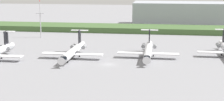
{
  "coord_description": "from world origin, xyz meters",
  "views": [
    {
      "loc": [
        17.12,
        -110.76,
        28.55
      ],
      "look_at": [
        0.0,
        9.12,
        3.0
      ],
      "focal_mm": 53.85,
      "sensor_mm": 36.0,
      "label": 1
    }
  ],
  "objects": [
    {
      "name": "antenna_mast",
      "position": [
        -42.11,
        49.93,
        7.78
      ],
      "size": [
        4.4,
        0.5,
        18.55
      ],
      "color": "#B2B2B7",
      "rests_on": "ground"
    },
    {
      "name": "grass_berm",
      "position": [
        0.0,
        77.24,
        1.5
      ],
      "size": [
        320.0,
        20.0,
        3.01
      ],
      "primitive_type": "cube",
      "color": "#426033",
      "rests_on": "ground"
    },
    {
      "name": "distant_hangar",
      "position": [
        29.66,
        106.61,
        7.34
      ],
      "size": [
        58.35,
        26.67,
        14.68
      ],
      "primitive_type": "cube",
      "color": "#9EA3AD",
      "rests_on": "ground"
    },
    {
      "name": "regional_jet_third",
      "position": [
        13.2,
        12.87,
        2.54
      ],
      "size": [
        22.81,
        31.0,
        9.0
      ],
      "color": "white",
      "rests_on": "ground"
    },
    {
      "name": "regional_jet_second",
      "position": [
        -14.42,
        7.95,
        2.54
      ],
      "size": [
        22.81,
        31.0,
        9.0
      ],
      "color": "white",
      "rests_on": "ground"
    },
    {
      "name": "ground_plane",
      "position": [
        0.0,
        30.0,
        0.0
      ],
      "size": [
        500.0,
        500.0,
        0.0
      ],
      "primitive_type": "plane",
      "color": "gray"
    }
  ]
}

